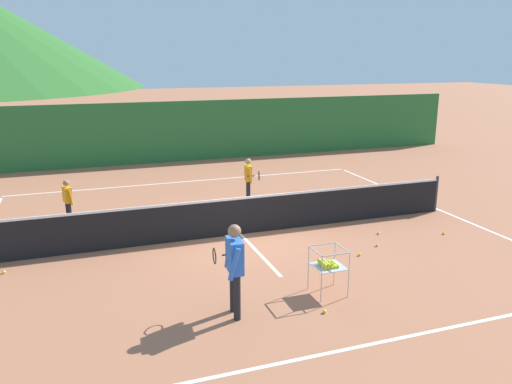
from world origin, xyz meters
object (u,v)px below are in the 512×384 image
ball_cart (328,264)px  tennis_ball_1 (4,272)px  student_1 (249,176)px  tennis_ball_0 (359,254)px  instructor (234,262)px  student_0 (68,198)px  tennis_ball_5 (378,233)px  tennis_ball_4 (377,245)px  tennis_ball_3 (324,311)px  tennis_net (240,215)px  tennis_ball_2 (444,233)px

ball_cart → tennis_ball_1: size_ratio=13.22×
student_1 → tennis_ball_0: 5.16m
ball_cart → tennis_ball_0: size_ratio=13.22×
ball_cart → student_1: bearing=84.6°
instructor → student_0: size_ratio=1.38×
student_0 → tennis_ball_5: size_ratio=17.67×
student_0 → tennis_ball_4: 8.12m
tennis_ball_3 → instructor: bearing=162.7°
student_0 → student_1: size_ratio=0.88×
instructor → student_1: bearing=69.4°
tennis_net → tennis_ball_4: bearing=-34.2°
tennis_ball_0 → tennis_ball_2: 2.81m
tennis_ball_1 → tennis_ball_3: bearing=-34.1°
instructor → tennis_ball_3: instructor is taller
instructor → tennis_ball_3: 1.85m
tennis_net → ball_cart: (0.54, -3.71, 0.09)m
tennis_net → tennis_ball_3: 4.42m
student_0 → ball_cart: (4.62, -6.08, -0.13)m
instructor → tennis_ball_5: instructor is taller
tennis_ball_3 → tennis_net: bearing=91.9°
ball_cart → tennis_ball_3: bearing=-119.9°
tennis_ball_0 → tennis_ball_5: bearing=42.6°
student_1 → tennis_ball_3: (-1.00, -7.13, -0.79)m
tennis_ball_1 → ball_cart: bearing=-27.3°
tennis_ball_1 → tennis_ball_2: (10.23, -1.07, 0.00)m
student_1 → student_0: bearing=-176.0°
tennis_ball_5 → tennis_net: bearing=160.5°
tennis_net → tennis_ball_2: bearing=-19.7°
tennis_ball_0 → tennis_ball_4: bearing=28.2°
student_0 → tennis_ball_1: size_ratio=17.67×
ball_cart → tennis_ball_2: ball_cart is taller
instructor → tennis_ball_0: instructor is taller
tennis_ball_1 → tennis_ball_3: same height
tennis_ball_3 → tennis_ball_5: (3.16, 3.23, 0.00)m
tennis_ball_5 → tennis_ball_4: bearing=-124.6°
tennis_ball_4 → tennis_ball_5: same height
student_0 → tennis_ball_4: size_ratio=17.67×
ball_cart → tennis_ball_3: (-0.39, -0.68, -0.56)m
student_1 → tennis_ball_5: size_ratio=20.07×
tennis_net → instructor: 4.19m
ball_cart → tennis_ball_2: bearing=24.6°
tennis_ball_1 → instructor: bearing=-39.1°
tennis_ball_0 → tennis_ball_3: (-1.96, -2.12, 0.00)m
student_1 → tennis_ball_3: student_1 is taller
instructor → student_1: size_ratio=1.22×
tennis_ball_0 → tennis_ball_1: 7.65m
tennis_net → tennis_ball_2: size_ratio=175.78×
tennis_ball_0 → tennis_ball_2: size_ratio=1.00×
student_1 → tennis_ball_2: 5.86m
tennis_net → ball_cart: 3.75m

